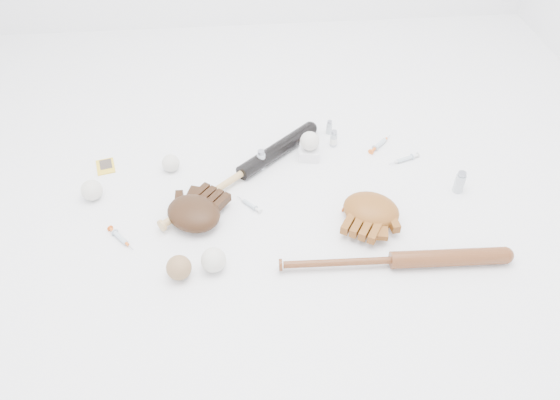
{
  "coord_description": "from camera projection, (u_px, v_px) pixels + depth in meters",
  "views": [
    {
      "loc": [
        -0.15,
        -1.4,
        1.38
      ],
      "look_at": [
        -0.02,
        -0.01,
        0.06
      ],
      "focal_mm": 35.0,
      "sensor_mm": 36.0,
      "label": 1
    }
  ],
  "objects": [
    {
      "name": "baseball_mid",
      "position": [
        214.0,
        260.0,
        1.75
      ],
      "size": [
        0.08,
        0.08,
        0.08
      ],
      "primitive_type": "sphere",
      "color": "silver",
      "rests_on": "ground"
    },
    {
      "name": "baseball_aged",
      "position": [
        179.0,
        268.0,
        1.73
      ],
      "size": [
        0.08,
        0.08,
        0.08
      ],
      "primitive_type": "sphere",
      "color": "olive",
      "rests_on": "ground"
    },
    {
      "name": "syringe_1",
      "position": [
        250.0,
        204.0,
        1.99
      ],
      "size": [
        0.11,
        0.11,
        0.02
      ],
      "primitive_type": null,
      "rotation": [
        0.0,
        0.0,
        2.3
      ],
      "color": "#ADBCC6",
      "rests_on": "ground"
    },
    {
      "name": "vial_0",
      "position": [
        334.0,
        138.0,
        2.23
      ],
      "size": [
        0.03,
        0.03,
        0.07
      ],
      "primitive_type": "cylinder",
      "color": "#B0B9C1",
      "rests_on": "ground"
    },
    {
      "name": "baseball_upper",
      "position": [
        171.0,
        163.0,
        2.12
      ],
      "size": [
        0.07,
        0.07,
        0.07
      ],
      "primitive_type": "sphere",
      "color": "silver",
      "rests_on": "ground"
    },
    {
      "name": "trading_card",
      "position": [
        106.0,
        166.0,
        2.15
      ],
      "size": [
        0.09,
        0.11,
        0.01
      ],
      "primitive_type": "cube",
      "rotation": [
        0.0,
        0.0,
        0.24
      ],
      "color": "gold",
      "rests_on": "ground"
    },
    {
      "name": "pedestal",
      "position": [
        309.0,
        153.0,
        2.18
      ],
      "size": [
        0.09,
        0.09,
        0.04
      ],
      "primitive_type": "cube",
      "rotation": [
        0.0,
        0.0,
        -0.16
      ],
      "color": "white",
      "rests_on": "ground"
    },
    {
      "name": "syringe_2",
      "position": [
        380.0,
        144.0,
        2.25
      ],
      "size": [
        0.14,
        0.14,
        0.02
      ],
      "primitive_type": null,
      "rotation": [
        0.0,
        0.0,
        0.78
      ],
      "color": "#ADBCC6",
      "rests_on": "ground"
    },
    {
      "name": "syringe_3",
      "position": [
        358.0,
        216.0,
        1.94
      ],
      "size": [
        0.13,
        0.11,
        0.02
      ],
      "primitive_type": null,
      "rotation": [
        0.0,
        0.0,
        -0.7
      ],
      "color": "#ADBCC6",
      "rests_on": "ground"
    },
    {
      "name": "vial_1",
      "position": [
        329.0,
        127.0,
        2.3
      ],
      "size": [
        0.02,
        0.02,
        0.06
      ],
      "primitive_type": "cylinder",
      "color": "#B0B9C1",
      "rests_on": "ground"
    },
    {
      "name": "vial_3",
      "position": [
        460.0,
        182.0,
        2.02
      ],
      "size": [
        0.04,
        0.04,
        0.09
      ],
      "primitive_type": "cylinder",
      "color": "#B0B9C1",
      "rests_on": "ground"
    },
    {
      "name": "bat_wood",
      "position": [
        393.0,
        260.0,
        1.77
      ],
      "size": [
        0.78,
        0.08,
        0.06
      ],
      "primitive_type": null,
      "rotation": [
        0.0,
        0.0,
        -0.04
      ],
      "color": "brown",
      "rests_on": "ground"
    },
    {
      "name": "baseball_left",
      "position": [
        92.0,
        190.0,
        2.0
      ],
      "size": [
        0.08,
        0.08,
        0.08
      ],
      "primitive_type": "sphere",
      "color": "silver",
      "rests_on": "ground"
    },
    {
      "name": "baseball_on_pedestal",
      "position": [
        310.0,
        141.0,
        2.14
      ],
      "size": [
        0.08,
        0.08,
        0.08
      ],
      "primitive_type": "sphere",
      "color": "silver",
      "rests_on": "pedestal"
    },
    {
      "name": "vial_2",
      "position": [
        261.0,
        159.0,
        2.12
      ],
      "size": [
        0.03,
        0.03,
        0.08
      ],
      "primitive_type": "cylinder",
      "color": "#B0B9C1",
      "rests_on": "ground"
    },
    {
      "name": "glove_tan",
      "position": [
        371.0,
        210.0,
        1.92
      ],
      "size": [
        0.33,
        0.33,
        0.09
      ],
      "primitive_type": null,
      "rotation": [
        0.0,
        0.0,
        2.59
      ],
      "color": "brown",
      "rests_on": "ground"
    },
    {
      "name": "syringe_0",
      "position": [
        120.0,
        238.0,
        1.87
      ],
      "size": [
        0.12,
        0.14,
        0.02
      ],
      "primitive_type": null,
      "rotation": [
        0.0,
        0.0,
        -0.87
      ],
      "color": "#ADBCC6",
      "rests_on": "ground"
    },
    {
      "name": "bat_dark",
      "position": [
        243.0,
        173.0,
        2.08
      ],
      "size": [
        0.66,
        0.59,
        0.06
      ],
      "primitive_type": null,
      "rotation": [
        0.0,
        0.0,
        0.72
      ],
      "color": "black",
      "rests_on": "ground"
    },
    {
      "name": "glove_dark",
      "position": [
        194.0,
        213.0,
        1.91
      ],
      "size": [
        0.33,
        0.33,
        0.09
      ],
      "primitive_type": null,
      "rotation": [
        0.0,
        0.0,
        -0.67
      ],
      "color": "#311B0D",
      "rests_on": "ground"
    },
    {
      "name": "syringe_4",
      "position": [
        405.0,
        159.0,
        2.18
      ],
      "size": [
        0.15,
        0.08,
        0.02
      ],
      "primitive_type": null,
      "rotation": [
        0.0,
        0.0,
        3.48
      ],
      "color": "#ADBCC6",
      "rests_on": "ground"
    }
  ]
}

